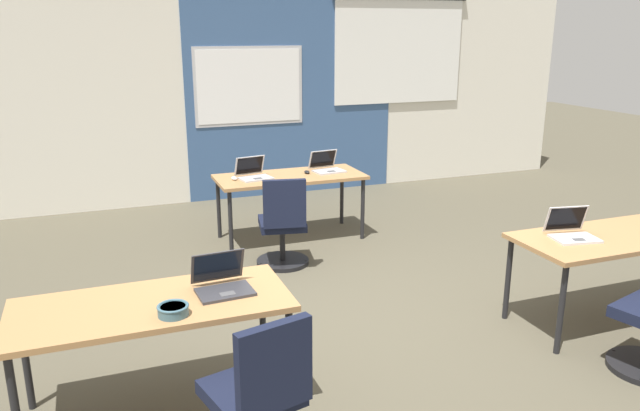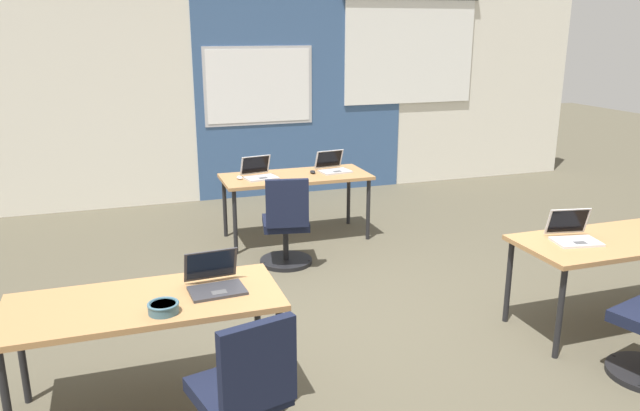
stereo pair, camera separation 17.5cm
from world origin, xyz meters
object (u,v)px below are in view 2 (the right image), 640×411
laptop_near_left_inner (215,281)px  laptop_far_right (333,167)px  chair_far_left (286,229)px  desk_far_center (296,180)px  desk_near_right (618,245)px  laptop_far_left (259,173)px  desk_near_left (145,309)px  mouse_far_left (240,178)px  chair_near_left_inner (244,405)px  snack_bowl (163,307)px  mouse_far_right (313,172)px  laptop_near_right_inner (573,234)px

laptop_near_left_inner → laptop_far_right: size_ratio=0.95×
laptop_near_left_inner → chair_far_left: size_ratio=0.38×
desk_far_center → laptop_near_left_inner: laptop_near_left_inner is taller
desk_near_right → laptop_far_left: laptop_far_left is taller
desk_near_left → mouse_far_left: 3.03m
chair_near_left_inner → snack_bowl: 0.72m
desk_near_left → mouse_far_right: 3.43m
laptop_near_right_inner → snack_bowl: bearing=-164.5°
laptop_near_left_inner → mouse_far_left: bearing=71.7°
laptop_far_left → mouse_far_left: bearing=170.3°
desk_near_right → laptop_near_left_inner: laptop_near_left_inner is taller
desk_near_right → laptop_near_left_inner: (-3.08, 0.03, 0.11)m
desk_near_right → mouse_far_right: mouse_far_right is taller
mouse_far_left → laptop_near_left_inner: bearing=-104.3°
laptop_near_left_inner → snack_bowl: bearing=-147.6°
laptop_near_left_inner → chair_far_left: bearing=59.4°
desk_near_left → chair_near_left_inner: bearing=-58.9°
laptop_far_left → mouse_far_left: size_ratio=3.65×
desk_far_center → snack_bowl: bearing=-118.8°
desk_near_left → mouse_far_left: bearing=68.0°
mouse_far_left → laptop_far_left: bearing=0.3°
chair_near_left_inner → mouse_far_right: size_ratio=8.93×
mouse_far_left → laptop_far_right: bearing=2.3°
laptop_far_right → snack_bowl: (-2.11, -3.06, -0.01)m
chair_near_left_inner → chair_far_left: same height
laptop_near_left_inner → laptop_far_right: (1.78, 2.82, -0.00)m
chair_near_left_inner → laptop_far_left: (0.91, 3.53, 0.39)m
laptop_near_left_inner → chair_far_left: 2.26m
desk_near_left → laptop_far_right: laptop_far_right is taller
laptop_far_left → laptop_far_right: size_ratio=1.03×
laptop_far_right → mouse_far_left: bearing=174.8°
laptop_far_left → chair_far_left: 0.89m
laptop_near_left_inner → mouse_far_left: size_ratio=3.37×
mouse_far_left → snack_bowl: bearing=-109.0°
laptop_near_right_inner → chair_far_left: 2.62m
chair_far_left → laptop_far_right: bearing=-122.3°
chair_far_left → laptop_near_right_inner: bearing=141.9°
desk_near_right → snack_bowl: 3.41m
desk_far_center → chair_near_left_inner: 3.77m
desk_near_right → laptop_near_right_inner: 0.40m
desk_far_center → mouse_far_right: mouse_far_right is taller
chair_near_left_inner → chair_far_left: (0.99, 2.74, 0.00)m
laptop_near_left_inner → mouse_far_right: 3.18m
laptop_near_left_inner → snack_bowl: size_ratio=1.97×
desk_near_right → desk_far_center: 3.30m
desk_far_center → laptop_far_right: laptop_far_right is taller
chair_far_left → desk_far_center: bearing=-102.1°
mouse_far_right → laptop_far_left: bearing=-179.3°
laptop_far_right → mouse_far_right: bearing=-179.5°
mouse_far_left → mouse_far_right: 0.82m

